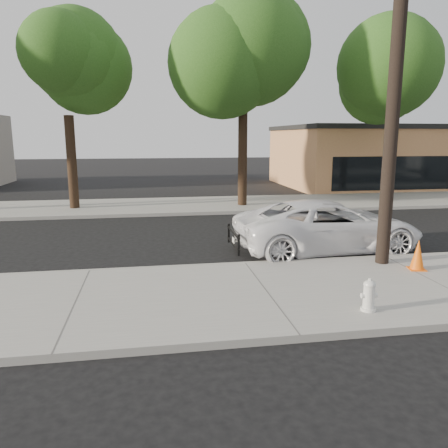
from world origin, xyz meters
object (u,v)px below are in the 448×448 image
at_px(utility_pole, 395,85).
at_px(fire_hydrant, 369,296).
at_px(police_cruiser, 328,226).
at_px(traffic_cone, 418,255).

distance_m(utility_pole, fire_hydrant, 5.55).
height_order(police_cruiser, traffic_cone, police_cruiser).
bearing_deg(utility_pole, traffic_cone, -52.30).
relative_size(utility_pole, police_cruiser, 1.60).
height_order(fire_hydrant, traffic_cone, traffic_cone).
xyz_separation_m(police_cruiser, fire_hydrant, (-1.20, -4.90, -0.34)).
relative_size(police_cruiser, traffic_cone, 7.30).
distance_m(utility_pole, traffic_cone, 4.27).
height_order(utility_pole, traffic_cone, utility_pole).
bearing_deg(police_cruiser, traffic_cone, -157.35).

